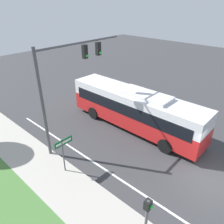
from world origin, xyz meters
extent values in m
plane|color=#38383A|center=(0.00, 0.00, 0.00)|extent=(80.00, 80.00, 0.00)
cube|color=silver|center=(-3.60, 0.00, 0.00)|extent=(0.14, 30.00, 0.01)
cube|color=red|center=(1.63, 6.95, 1.15)|extent=(2.44, 11.62, 1.48)
cube|color=silver|center=(1.63, 6.95, 2.50)|extent=(2.44, 11.62, 1.21)
cube|color=black|center=(1.63, 6.95, 2.08)|extent=(2.48, 10.69, 0.92)
cube|color=silver|center=(1.63, 6.08, 3.23)|extent=(1.71, 4.07, 0.24)
cylinder|color=black|center=(0.46, 10.55, 0.54)|extent=(0.28, 1.07, 1.07)
cylinder|color=black|center=(2.80, 10.55, 0.54)|extent=(0.28, 1.07, 1.07)
cylinder|color=black|center=(0.46, 3.35, 0.54)|extent=(0.28, 1.07, 1.07)
cylinder|color=black|center=(2.80, 3.35, 0.54)|extent=(0.28, 1.07, 1.07)
cylinder|color=#4C4C51|center=(-5.05, 9.05, 3.65)|extent=(0.20, 0.20, 7.31)
cylinder|color=#4C4C51|center=(-1.65, 9.05, 7.06)|extent=(6.81, 0.14, 0.14)
cube|color=black|center=(-1.42, 9.05, 6.44)|extent=(0.32, 0.28, 0.90)
sphere|color=#1ED838|center=(-1.42, 8.87, 6.19)|extent=(0.18, 0.18, 0.18)
cube|color=black|center=(-0.17, 9.05, 6.44)|extent=(0.32, 0.28, 0.90)
sphere|color=#1ED838|center=(-0.17, 8.87, 6.19)|extent=(0.18, 0.18, 0.18)
cube|color=black|center=(-5.91, 0.66, 2.63)|extent=(0.28, 0.24, 0.44)
sphere|color=#1ED838|center=(-5.91, 0.51, 2.63)|extent=(0.14, 0.14, 0.14)
cylinder|color=#4C4C51|center=(-5.40, 6.92, 1.21)|extent=(0.08, 0.08, 2.43)
cube|color=#145B2D|center=(-5.27, 6.92, 2.18)|extent=(1.24, 0.03, 0.39)
cube|color=white|center=(-5.27, 6.90, 2.18)|extent=(1.06, 0.01, 0.14)
camera|label=1|loc=(-11.05, -2.16, 9.68)|focal=35.00mm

